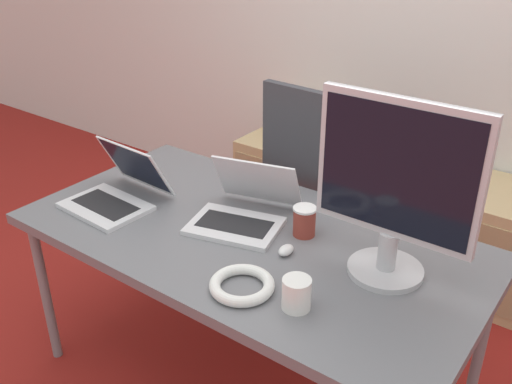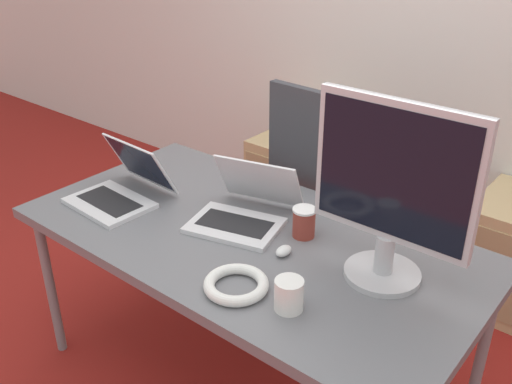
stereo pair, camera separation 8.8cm
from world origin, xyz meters
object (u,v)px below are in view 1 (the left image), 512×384
office_chair (325,218)px  coffee_cup_white (297,294)px  water_bottle (293,119)px  laptop_right (116,192)px  cabinet_left (291,181)px  laptop_left (243,210)px  monitor (395,189)px  mouse (286,250)px  coffee_cup_brown (304,221)px  cable_coil (242,285)px

office_chair → coffee_cup_white: 1.13m
office_chair → water_bottle: 0.76m
water_bottle → laptop_right: bearing=-88.0°
cabinet_left → laptop_left: laptop_left is taller
cabinet_left → monitor: size_ratio=0.95×
office_chair → coffee_cup_white: (0.45, -0.97, 0.34)m
mouse → coffee_cup_brown: (-0.02, 0.14, 0.04)m
laptop_left → coffee_cup_white: size_ratio=4.25×
water_bottle → coffee_cup_brown: 1.35m
office_chair → cabinet_left: size_ratio=1.99×
laptop_left → mouse: (0.25, -0.09, -0.03)m
mouse → coffee_cup_brown: size_ratio=0.61×
coffee_cup_white → laptop_right: bearing=172.0°
monitor → cabinet_left: bearing=133.7°
laptop_right → laptop_left: bearing=20.1°
laptop_right → cable_coil: 0.76m
cabinet_left → mouse: (0.79, -1.25, 0.46)m
office_chair → water_bottle: bearing=136.2°
coffee_cup_white → cable_coil: size_ratio=0.49×
laptop_left → mouse: laptop_left is taller
laptop_left → coffee_cup_white: bearing=-35.4°
coffee_cup_brown → coffee_cup_white: bearing=-61.1°
coffee_cup_white → mouse: bearing=129.6°
cable_coil → monitor: bearing=47.6°
coffee_cup_brown → cable_coil: coffee_cup_brown is taller
coffee_cup_white → monitor: bearing=67.2°
water_bottle → cabinet_left: bearing=-90.0°
mouse → coffee_cup_white: (0.18, -0.22, 0.03)m
monitor → coffee_cup_white: bearing=-112.8°
laptop_left → cable_coil: size_ratio=2.07×
water_bottle → mouse: size_ratio=3.81×
mouse → coffee_cup_white: size_ratio=0.68×
laptop_right → coffee_cup_white: size_ratio=3.61×
mouse → coffee_cup_brown: coffee_cup_brown is taller
laptop_right → mouse: size_ratio=5.34×
laptop_right → water_bottle: bearing=92.0°
cabinet_left → coffee_cup_brown: (0.77, -1.11, 0.49)m
office_chair → cabinet_left: 0.73m
water_bottle → laptop_right: size_ratio=0.71×
monitor → cable_coil: monitor is taller
cabinet_left → coffee_cup_brown: bearing=-55.2°
water_bottle → laptop_left: (0.54, -1.17, 0.09)m
office_chair → mouse: 0.86m
cable_coil → coffee_cup_white: bearing=8.3°
cabinet_left → coffee_cup_white: bearing=-56.6°
mouse → cabinet_left: bearing=122.2°
mouse → laptop_left: bearing=160.6°
office_chair → coffee_cup_brown: 0.75m
water_bottle → monitor: monitor is taller
monitor → coffee_cup_white: 0.43m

